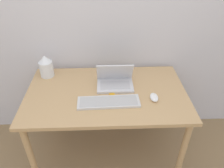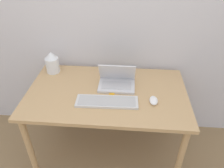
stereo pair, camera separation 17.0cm
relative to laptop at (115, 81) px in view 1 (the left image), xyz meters
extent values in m
cube|color=silver|center=(-0.07, 0.36, 0.44)|extent=(6.00, 0.05, 2.50)
cube|color=tan|center=(-0.07, -0.09, -0.06)|extent=(1.30, 0.78, 0.03)
cylinder|color=tan|center=(-0.67, -0.43, -0.44)|extent=(0.05, 0.05, 0.73)
cylinder|color=tan|center=(0.52, -0.43, -0.44)|extent=(0.05, 0.05, 0.73)
cylinder|color=tan|center=(-0.67, 0.24, -0.44)|extent=(0.05, 0.05, 0.73)
cylinder|color=tan|center=(0.52, 0.24, -0.44)|extent=(0.05, 0.05, 0.73)
cube|color=silver|center=(0.00, -0.02, -0.04)|extent=(0.30, 0.21, 0.02)
cube|color=#B7B7BC|center=(0.00, -0.03, -0.02)|extent=(0.25, 0.12, 0.00)
cube|color=silver|center=(0.00, 0.03, 0.06)|extent=(0.30, 0.11, 0.19)
cube|color=black|center=(0.00, 0.04, 0.07)|extent=(0.27, 0.09, 0.16)
cube|color=silver|center=(-0.06, -0.23, -0.04)|extent=(0.48, 0.16, 0.02)
cube|color=#B2B2B2|center=(-0.06, -0.23, -0.03)|extent=(0.44, 0.13, 0.00)
ellipsoid|color=white|center=(0.29, -0.20, -0.03)|extent=(0.06, 0.11, 0.03)
cylinder|color=white|center=(-0.60, 0.18, 0.02)|extent=(0.12, 0.12, 0.14)
cone|color=white|center=(-0.60, 0.18, 0.13)|extent=(0.11, 0.11, 0.06)
cube|color=orange|center=(-0.03, -0.13, -0.04)|extent=(0.04, 0.06, 0.01)
camera|label=1|loc=(-0.08, -1.52, 1.02)|focal=35.00mm
camera|label=2|loc=(0.09, -1.52, 1.02)|focal=35.00mm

